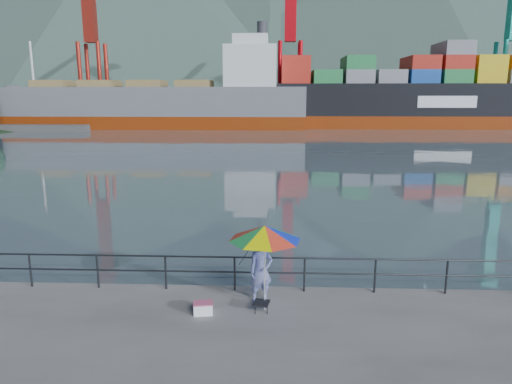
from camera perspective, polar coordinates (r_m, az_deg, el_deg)
harbor_water at (r=140.71m, az=1.52°, el=9.69°), size 500.00×280.00×0.00m
far_dock at (r=104.03m, az=6.78°, el=8.82°), size 200.00×40.00×0.40m
guardrail at (r=13.43m, az=-7.00°, el=-9.96°), size 22.00×0.06×1.03m
mountains at (r=223.43m, az=12.51°, el=19.39°), size 600.00×332.80×80.00m
port_cranes at (r=99.45m, az=20.17°, el=17.29°), size 116.00×28.00×38.40m
container_stacks at (r=108.72m, az=18.41°, el=9.93°), size 58.00×8.40×7.80m
fisherman at (r=12.44m, az=0.62°, el=-9.82°), size 0.77×0.64×1.80m
beach_umbrella at (r=11.64m, az=1.10°, el=-5.13°), size 2.22×2.22×2.29m
folding_stool at (r=12.24m, az=0.68°, el=-14.10°), size 0.46×0.46×0.26m
cooler_bag at (r=12.19m, az=-6.62°, el=-14.28°), size 0.52×0.39×0.28m
fishing_rod at (r=13.91m, az=-1.33°, el=-11.40°), size 0.54×1.76×1.29m
bulk_carrier at (r=84.88m, az=-10.97°, el=10.77°), size 52.96×9.17×14.50m
container_ship at (r=91.83m, az=22.67°, el=11.22°), size 64.70×10.78×18.10m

